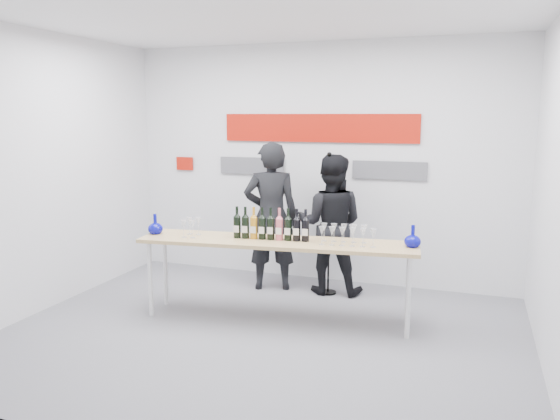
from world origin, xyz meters
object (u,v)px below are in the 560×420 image
at_px(tasting_table, 277,247).
at_px(mic_stand, 328,251).
at_px(presenter_left, 271,216).
at_px(presenter_right, 330,224).

height_order(tasting_table, mic_stand, mic_stand).
xyz_separation_m(presenter_left, presenter_right, (0.71, 0.10, -0.07)).
relative_size(presenter_left, mic_stand, 1.06).
height_order(tasting_table, presenter_left, presenter_left).
bearing_deg(tasting_table, presenter_left, 106.85).
height_order(tasting_table, presenter_right, presenter_right).
bearing_deg(mic_stand, tasting_table, -121.18).
bearing_deg(presenter_right, presenter_left, 2.33).
height_order(presenter_right, mic_stand, mic_stand).
relative_size(tasting_table, mic_stand, 1.70).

